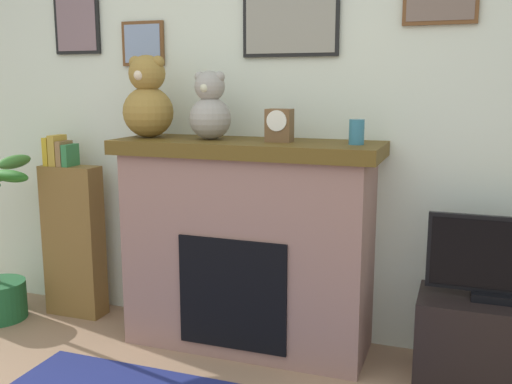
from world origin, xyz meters
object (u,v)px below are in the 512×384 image
Objects in this scene: fireplace at (248,244)px; candle_jar at (357,132)px; television at (495,260)px; mantel_clock at (279,125)px; teddy_bear_brown at (148,101)px; teddy_bear_cream at (210,109)px; tv_stand at (488,343)px; bookshelf at (73,236)px.

fireplace is 0.90m from candle_jar.
mantel_clock is at bearing 178.19° from television.
fireplace reaches higher than television.
teddy_bear_brown is at bearing -179.97° from candle_jar.
teddy_bear_brown is at bearing 178.92° from television.
mantel_clock is at bearing -5.75° from fireplace.
teddy_bear_brown is (-0.80, 0.00, 0.12)m from mantel_clock.
teddy_bear_brown is 0.40m from teddy_bear_cream.
tv_stand is at bearing -2.31° from fireplace.
fireplace is 0.71m from mantel_clock.
television is 1.29m from mantel_clock.
television reaches higher than tv_stand.
candle_jar is at bearing 0.21° from mantel_clock.
candle_jar is (0.61, -0.02, 0.66)m from fireplace.
candle_jar is (-0.71, 0.04, 0.60)m from television.
teddy_bear_brown is (-0.61, -0.02, 0.81)m from fireplace.
mantel_clock is at bearing -0.15° from teddy_bear_cream.
candle_jar is 1.23m from teddy_bear_brown.
bookshelf is at bearing 177.76° from tv_stand.
bookshelf reaches higher than television.
teddy_bear_brown reaches higher than mantel_clock.
candle_jar reaches higher than bookshelf.
candle_jar reaches higher than tv_stand.
teddy_bear_brown is at bearing -178.29° from fireplace.
bookshelf is 2.00m from candle_jar.
teddy_bear_brown is at bearing -5.89° from bookshelf.
television is at bearing -2.38° from fireplace.
candle_jar is 0.84m from teddy_bear_cream.
teddy_bear_cream is at bearing 178.64° from television.
tv_stand is at bearing 90.00° from television.
teddy_bear_brown reaches higher than candle_jar.
mantel_clock is 0.42m from teddy_bear_cream.
mantel_clock is at bearing 178.27° from tv_stand.
teddy_bear_cream reaches higher than tv_stand.
fireplace is 1.02m from teddy_bear_brown.
television is at bearing -1.36° from teddy_bear_cream.
tv_stand is (2.56, -0.10, -0.30)m from bookshelf.
teddy_bear_cream reaches higher than bookshelf.
tv_stand is 3.96× the size of mantel_clock.
mantel_clock is 0.46× the size of teddy_bear_cream.
teddy_bear_brown is 1.24× the size of teddy_bear_cream.
mantel_clock is 0.81m from teddy_bear_brown.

